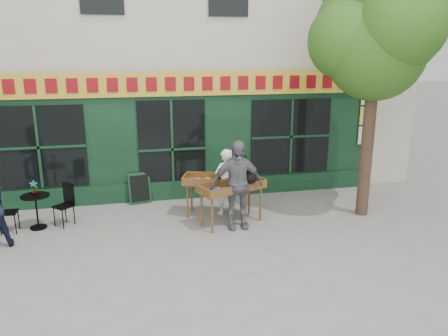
{
  "coord_description": "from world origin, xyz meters",
  "views": [
    {
      "loc": [
        -1.0,
        -8.62,
        3.81
      ],
      "look_at": [
        0.96,
        0.5,
        1.28
      ],
      "focal_mm": 35.0,
      "sensor_mm": 36.0,
      "label": 1
    }
  ],
  "objects_px": {
    "book_cart_center": "(232,189)",
    "man_right": "(237,185)",
    "bistro_table": "(36,205)",
    "woman": "(225,182)",
    "dog": "(248,168)",
    "book_cart_right": "(217,183)"
  },
  "relations": [
    {
      "from": "book_cart_center",
      "to": "man_right",
      "type": "bearing_deg",
      "value": -94.61
    },
    {
      "from": "man_right",
      "to": "bistro_table",
      "type": "height_order",
      "value": "man_right"
    },
    {
      "from": "woman",
      "to": "bistro_table",
      "type": "xyz_separation_m",
      "value": [
        -4.23,
        -0.01,
        -0.25
      ]
    },
    {
      "from": "dog",
      "to": "woman",
      "type": "xyz_separation_m",
      "value": [
        -0.35,
        0.7,
        -0.5
      ]
    },
    {
      "from": "book_cart_center",
      "to": "dog",
      "type": "xyz_separation_m",
      "value": [
        0.35,
        -0.05,
        0.47
      ]
    },
    {
      "from": "woman",
      "to": "bistro_table",
      "type": "bearing_deg",
      "value": -21.12
    },
    {
      "from": "dog",
      "to": "woman",
      "type": "height_order",
      "value": "dog"
    },
    {
      "from": "book_cart_center",
      "to": "dog",
      "type": "relative_size",
      "value": 2.7
    },
    {
      "from": "bistro_table",
      "to": "man_right",
      "type": "bearing_deg",
      "value": -11.33
    },
    {
      "from": "man_right",
      "to": "dog",
      "type": "bearing_deg",
      "value": 30.61
    },
    {
      "from": "woman",
      "to": "bistro_table",
      "type": "relative_size",
      "value": 2.09
    },
    {
      "from": "dog",
      "to": "woman",
      "type": "distance_m",
      "value": 0.93
    },
    {
      "from": "woman",
      "to": "man_right",
      "type": "xyz_separation_m",
      "value": [
        0.06,
        -0.87,
        0.19
      ]
    },
    {
      "from": "dog",
      "to": "bistro_table",
      "type": "bearing_deg",
      "value": 150.18
    },
    {
      "from": "book_cart_center",
      "to": "woman",
      "type": "height_order",
      "value": "woman"
    },
    {
      "from": "dog",
      "to": "book_cart_right",
      "type": "height_order",
      "value": "dog"
    },
    {
      "from": "book_cart_right",
      "to": "dog",
      "type": "bearing_deg",
      "value": -24.67
    },
    {
      "from": "book_cart_center",
      "to": "woman",
      "type": "distance_m",
      "value": 0.65
    },
    {
      "from": "book_cart_center",
      "to": "woman",
      "type": "bearing_deg",
      "value": 68.79
    },
    {
      "from": "book_cart_center",
      "to": "book_cart_right",
      "type": "xyz_separation_m",
      "value": [
        -0.24,
        0.53,
        0.0
      ]
    },
    {
      "from": "book_cart_center",
      "to": "bistro_table",
      "type": "height_order",
      "value": "book_cart_center"
    },
    {
      "from": "dog",
      "to": "bistro_table",
      "type": "xyz_separation_m",
      "value": [
        -4.58,
        0.69,
        -0.75
      ]
    }
  ]
}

